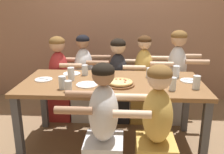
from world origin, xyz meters
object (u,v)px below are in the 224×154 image
diner_near_center (103,135)px  empty_plate_b (72,74)px  cocktail_glass_blue (100,69)px  diner_near_midright (156,136)px  drinking_glass_g (62,83)px  diner_far_center (118,84)px  drinking_glass_c (173,85)px  pizza_board_main (120,83)px  drinking_glass_j (150,73)px  diner_far_midleft (84,82)px  drinking_glass_e (176,72)px  drinking_glass_f (196,83)px  drinking_glass_d (109,73)px  drinking_glass_i (85,70)px  diner_far_right (176,81)px  drinking_glass_h (68,87)px  diner_far_left (60,82)px  empty_plate_c (44,79)px  empty_plate_d (87,85)px  empty_plate_a (189,81)px  drinking_glass_b (162,75)px  diner_far_midright (143,83)px  drinking_glass_a (71,75)px

diner_near_center → empty_plate_b: bearing=26.1°
cocktail_glass_blue → diner_near_midright: bearing=-61.3°
empty_plate_b → diner_near_midright: size_ratio=0.18×
drinking_glass_g → diner_far_center: 1.09m
drinking_glass_c → diner_near_center: (-0.62, -0.43, -0.31)m
pizza_board_main → drinking_glass_j: size_ratio=2.74×
diner_far_midleft → drinking_glass_e: bearing=66.3°
empty_plate_b → drinking_glass_f: drinking_glass_f is taller
diner_near_midright → drinking_glass_e: bearing=-19.4°
drinking_glass_d → drinking_glass_i: bearing=155.5°
drinking_glass_g → pizza_board_main: bearing=13.3°
drinking_glass_d → diner_far_midleft: bearing=123.2°
drinking_glass_j → diner_far_right: (0.40, 0.48, -0.23)m
pizza_board_main → drinking_glass_i: drinking_glass_i is taller
cocktail_glass_blue → drinking_glass_h: cocktail_glass_blue is taller
diner_far_left → diner_near_center: bearing=28.2°
empty_plate_b → empty_plate_c: 0.35m
drinking_glass_i → drinking_glass_f: bearing=-19.6°
drinking_glass_h → diner_near_midright: bearing=-23.3°
drinking_glass_h → diner_near_center: diner_near_center is taller
drinking_glass_f → drinking_glass_h: 1.22m
drinking_glass_h → drinking_glass_j: 0.95m
diner_far_midleft → drinking_glass_g: bearing=-3.1°
drinking_glass_h → diner_near_midright: (0.79, -0.34, -0.29)m
empty_plate_d → empty_plate_a: bearing=10.4°
drinking_glass_c → diner_far_right: (0.22, 0.91, -0.24)m
drinking_glass_b → drinking_glass_f: (0.29, -0.28, 0.00)m
drinking_glass_b → cocktail_glass_blue: bearing=159.9°
drinking_glass_h → drinking_glass_c: bearing=5.1°
empty_plate_a → diner_far_left: 1.69m
drinking_glass_c → drinking_glass_e: drinking_glass_e is taller
drinking_glass_c → empty_plate_d: bearing=172.8°
drinking_glass_e → drinking_glass_i: drinking_glass_e is taller
drinking_glass_d → diner_far_center: size_ratio=0.12×
diner_far_left → diner_far_midright: (1.13, 0.00, -0.01)m
drinking_glass_g → diner_far_midleft: 0.97m
drinking_glass_c → diner_far_midright: bearing=103.0°
empty_plate_a → empty_plate_c: (-1.55, -0.05, 0.00)m
empty_plate_a → diner_far_midright: (-0.44, 0.61, -0.24)m
drinking_glass_i → diner_far_midleft: 0.53m
diner_near_midright → diner_far_right: bearing=-16.9°
empty_plate_d → drinking_glass_j: size_ratio=2.09×
drinking_glass_d → diner_far_center: diner_far_center is taller
drinking_glass_e → drinking_glass_f: (0.13, -0.36, -0.01)m
empty_plate_d → diner_near_center: bearing=-68.3°
drinking_glass_a → diner_near_center: size_ratio=0.13×
empty_plate_c → drinking_glass_i: size_ratio=1.56×
drinking_glass_d → drinking_glass_j: (0.45, 0.09, -0.01)m
pizza_board_main → empty_plate_c: pizza_board_main is taller
drinking_glass_b → drinking_glass_c: drinking_glass_c is taller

